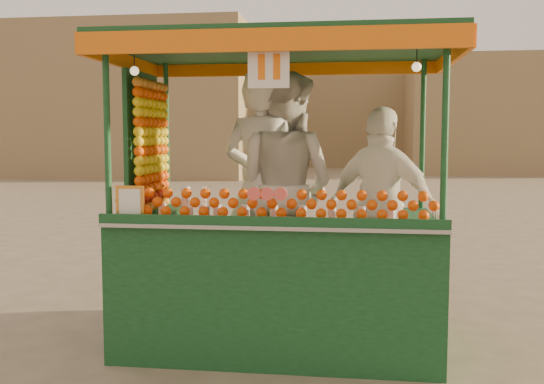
# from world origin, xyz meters

# --- Properties ---
(ground) EXTENTS (90.00, 90.00, 0.00)m
(ground) POSITION_xyz_m (0.00, 0.00, 0.00)
(ground) COLOR #685D4A
(ground) RESTS_ON ground
(building_left) EXTENTS (10.00, 6.00, 6.00)m
(building_left) POSITION_xyz_m (-9.00, 20.00, 3.00)
(building_left) COLOR #89704E
(building_left) RESTS_ON ground
(building_right) EXTENTS (9.00, 6.00, 5.00)m
(building_right) POSITION_xyz_m (7.00, 24.00, 2.50)
(building_right) COLOR #89704E
(building_right) RESTS_ON ground
(building_center) EXTENTS (14.00, 7.00, 7.00)m
(building_center) POSITION_xyz_m (-2.00, 30.00, 3.50)
(building_center) COLOR #89704E
(building_center) RESTS_ON ground
(juice_cart) EXTENTS (2.65, 1.71, 2.40)m
(juice_cart) POSITION_xyz_m (-0.48, -0.15, 0.79)
(juice_cart) COLOR #103B16
(juice_cart) RESTS_ON ground
(vendor_left) EXTENTS (0.81, 0.65, 1.93)m
(vendor_left) POSITION_xyz_m (-0.60, 0.18, 1.24)
(vendor_left) COLOR silver
(vendor_left) RESTS_ON ground
(vendor_middle) EXTENTS (1.16, 1.07, 1.91)m
(vendor_middle) POSITION_xyz_m (-0.41, 0.22, 1.23)
(vendor_middle) COLOR beige
(vendor_middle) RESTS_ON ground
(vendor_right) EXTENTS (1.02, 0.80, 1.62)m
(vendor_right) POSITION_xyz_m (0.39, 0.06, 1.09)
(vendor_right) COLOR white
(vendor_right) RESTS_ON ground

